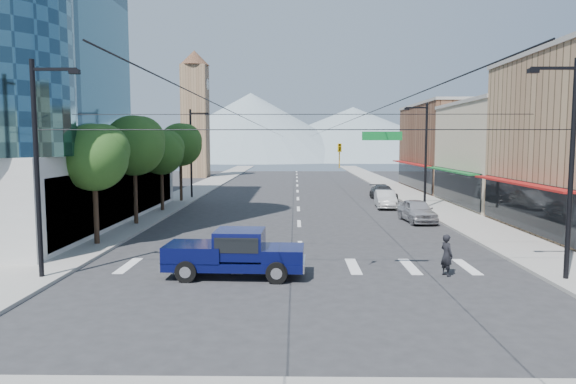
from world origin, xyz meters
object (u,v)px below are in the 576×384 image
(parked_car_mid, at_px, (385,199))
(parked_car_far, at_px, (383,193))
(pedestrian, at_px, (447,255))
(pickup_truck, at_px, (234,252))
(parked_car_near, at_px, (417,211))

(parked_car_mid, xyz_separation_m, parked_car_far, (0.87, 6.19, -0.05))
(parked_car_mid, bearing_deg, pedestrian, -89.41)
(pickup_truck, relative_size, pedestrian, 3.36)
(parked_car_far, bearing_deg, parked_car_near, -94.17)
(parked_car_near, bearing_deg, pickup_truck, -130.90)
(pedestrian, xyz_separation_m, parked_car_mid, (1.41, 22.94, -0.14))
(pickup_truck, relative_size, parked_car_mid, 1.30)
(pedestrian, relative_size, parked_car_far, 0.36)
(parked_car_near, height_order, parked_car_far, parked_car_near)
(parked_car_near, bearing_deg, parked_car_mid, 92.03)
(parked_car_near, xyz_separation_m, parked_car_far, (-0.01, 14.13, -0.10))
(pickup_truck, distance_m, parked_car_mid, 25.45)
(pedestrian, distance_m, parked_car_near, 15.17)
(pedestrian, xyz_separation_m, parked_car_near, (2.28, 15.00, -0.09))
(parked_car_mid, bearing_deg, parked_car_near, -79.60)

